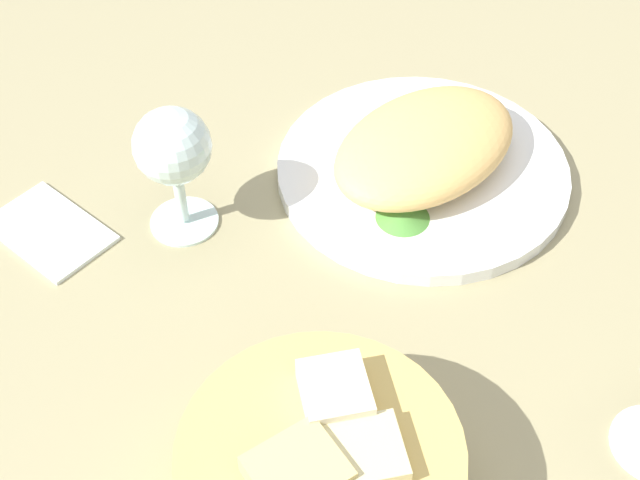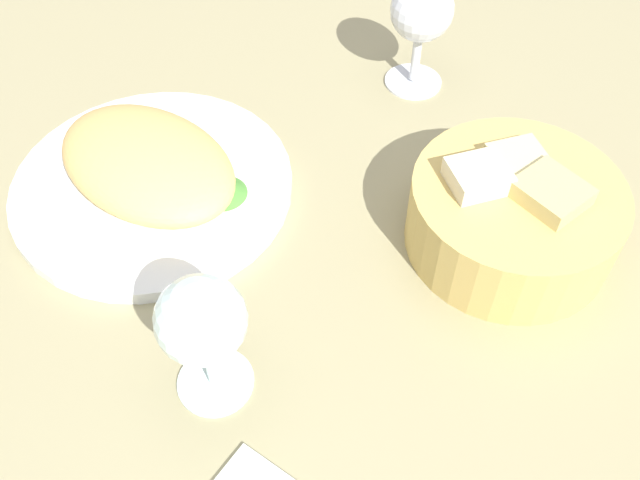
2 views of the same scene
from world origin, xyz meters
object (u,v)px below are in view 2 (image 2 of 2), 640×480
plate (153,186)px  bread_basket (513,213)px  wine_glass_near (202,325)px  wine_glass_far (421,16)px

plate → bread_basket: bearing=41.9°
bread_basket → wine_glass_near: wine_glass_near is taller
plate → wine_glass_far: bearing=85.1°
plate → bread_basket: 34.48cm
bread_basket → wine_glass_far: bearing=158.1°
bread_basket → wine_glass_far: 25.06cm
plate → bread_basket: size_ratio=1.46×
wine_glass_far → wine_glass_near: bearing=-63.6°
bread_basket → plate: bearing=-138.1°
wine_glass_near → wine_glass_far: size_ratio=0.97×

